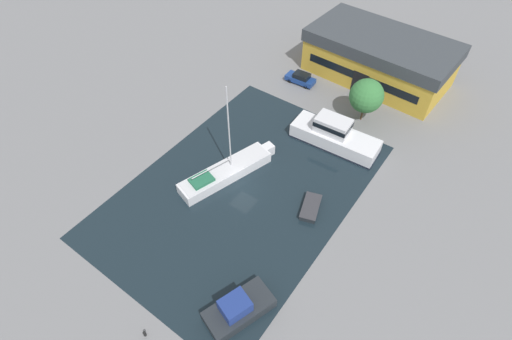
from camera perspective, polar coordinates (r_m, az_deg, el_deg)
ground_plane at (r=45.87m, az=-1.82°, el=-2.69°), size 440.00×440.00×0.00m
water_canal at (r=45.87m, az=-1.82°, el=-2.69°), size 22.70×33.08×0.01m
warehouse_building at (r=63.45m, az=17.23°, el=15.12°), size 21.24×12.07×6.56m
quay_tree_near_building at (r=54.03m, az=15.50°, el=10.17°), size 4.44×4.44×6.13m
parked_car at (r=61.13m, az=6.40°, el=12.90°), size 4.50×2.01×1.65m
sailboat_moored at (r=46.71m, az=-4.22°, el=-0.18°), size 5.88×12.77×12.39m
motor_cruiser at (r=50.97m, az=11.12°, el=4.86°), size 11.33×4.24×3.85m
small_dinghy at (r=44.13m, az=7.81°, el=-5.33°), size 2.84×4.09×0.68m
cabin_boat at (r=37.36m, az=-2.56°, el=-19.18°), size 4.81×6.84×2.52m
mooring_bollard at (r=38.30m, az=-15.64°, el=-21.59°), size 0.25×0.25×0.72m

